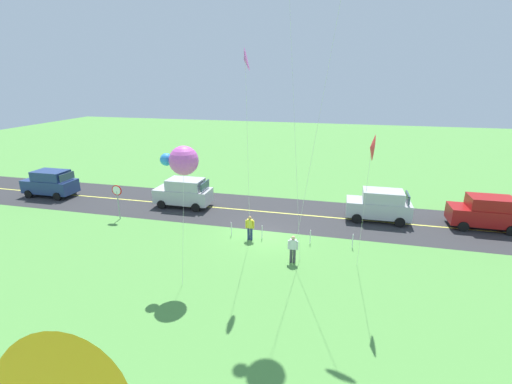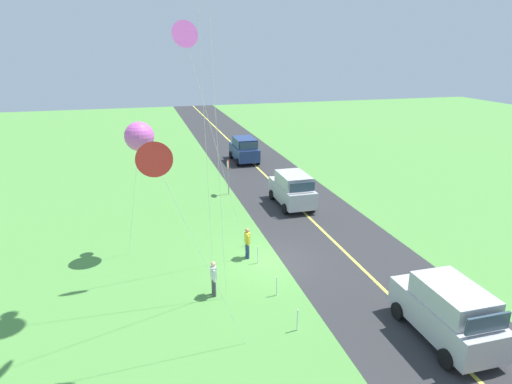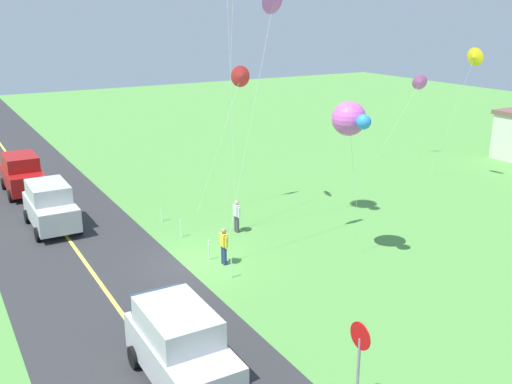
{
  "view_description": "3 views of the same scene",
  "coord_description": "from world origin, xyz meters",
  "px_view_note": "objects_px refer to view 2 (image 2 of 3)",
  "views": [
    {
      "loc": [
        -4.62,
        21.11,
        9.86
      ],
      "look_at": [
        -0.01,
        2.22,
        3.6
      ],
      "focal_mm": 25.26,
      "sensor_mm": 36.0,
      "label": 1
    },
    {
      "loc": [
        -18.71,
        5.87,
        10.19
      ],
      "look_at": [
        1.19,
        0.45,
        3.28
      ],
      "focal_mm": 30.79,
      "sensor_mm": 36.0,
      "label": 2
    },
    {
      "loc": [
        20.71,
        -9.02,
        10.17
      ],
      "look_at": [
        1.84,
        1.93,
        3.37
      ],
      "focal_mm": 40.51,
      "sensor_mm": 36.0,
      "label": 3
    }
  ],
  "objects_px": {
    "car_parked_east_far": "(244,149)",
    "kite_orange_near": "(139,136)",
    "car_suv_foreground": "(292,189)",
    "car_parked_west_near": "(447,311)",
    "stop_sign": "(228,170)",
    "person_adult_companion": "(247,242)",
    "kite_blue_mid": "(185,36)",
    "kite_green_far": "(154,160)",
    "person_adult_near": "(213,277)"
  },
  "relations": [
    {
      "from": "car_parked_east_far",
      "to": "kite_green_far",
      "type": "bearing_deg",
      "value": 160.66
    },
    {
      "from": "kite_blue_mid",
      "to": "kite_green_far",
      "type": "distance_m",
      "value": 7.15
    },
    {
      "from": "person_adult_near",
      "to": "person_adult_companion",
      "type": "bearing_deg",
      "value": 55.89
    },
    {
      "from": "person_adult_near",
      "to": "person_adult_companion",
      "type": "relative_size",
      "value": 1.0
    },
    {
      "from": "person_adult_companion",
      "to": "kite_orange_near",
      "type": "xyz_separation_m",
      "value": [
        2.01,
        4.77,
        5.21
      ]
    },
    {
      "from": "kite_blue_mid",
      "to": "person_adult_near",
      "type": "bearing_deg",
      "value": -170.2
    },
    {
      "from": "kite_orange_near",
      "to": "kite_blue_mid",
      "type": "bearing_deg",
      "value": -140.4
    },
    {
      "from": "kite_blue_mid",
      "to": "kite_orange_near",
      "type": "relative_size",
      "value": 1.65
    },
    {
      "from": "car_parked_west_near",
      "to": "person_adult_companion",
      "type": "xyz_separation_m",
      "value": [
        8.11,
        5.36,
        -0.29
      ]
    },
    {
      "from": "car_suv_foreground",
      "to": "car_parked_west_near",
      "type": "height_order",
      "value": "same"
    },
    {
      "from": "car_parked_west_near",
      "to": "kite_green_far",
      "type": "distance_m",
      "value": 11.5
    },
    {
      "from": "person_adult_near",
      "to": "car_suv_foreground",
      "type": "bearing_deg",
      "value": 56.45
    },
    {
      "from": "stop_sign",
      "to": "person_adult_companion",
      "type": "relative_size",
      "value": 1.6
    },
    {
      "from": "car_suv_foreground",
      "to": "person_adult_near",
      "type": "bearing_deg",
      "value": 144.07
    },
    {
      "from": "kite_blue_mid",
      "to": "kite_green_far",
      "type": "height_order",
      "value": "kite_blue_mid"
    },
    {
      "from": "car_parked_west_near",
      "to": "person_adult_near",
      "type": "relative_size",
      "value": 2.75
    },
    {
      "from": "car_parked_east_far",
      "to": "kite_orange_near",
      "type": "xyz_separation_m",
      "value": [
        -16.83,
        9.24,
        4.93
      ]
    },
    {
      "from": "kite_blue_mid",
      "to": "kite_orange_near",
      "type": "distance_m",
      "value": 5.57
    },
    {
      "from": "car_parked_east_far",
      "to": "stop_sign",
      "type": "distance_m",
      "value": 9.43
    },
    {
      "from": "stop_sign",
      "to": "person_adult_companion",
      "type": "xyz_separation_m",
      "value": [
        -10.04,
        1.14,
        -0.94
      ]
    },
    {
      "from": "stop_sign",
      "to": "person_adult_companion",
      "type": "distance_m",
      "value": 10.14
    },
    {
      "from": "car_parked_east_far",
      "to": "person_adult_companion",
      "type": "relative_size",
      "value": 2.75
    },
    {
      "from": "person_adult_companion",
      "to": "car_parked_east_far",
      "type": "bearing_deg",
      "value": -111.16
    },
    {
      "from": "car_parked_east_far",
      "to": "kite_blue_mid",
      "type": "distance_m",
      "value": 22.69
    },
    {
      "from": "person_adult_near",
      "to": "car_parked_east_far",
      "type": "bearing_deg",
      "value": 75.33
    },
    {
      "from": "car_suv_foreground",
      "to": "person_adult_companion",
      "type": "bearing_deg",
      "value": 144.33
    },
    {
      "from": "car_parked_east_far",
      "to": "kite_blue_mid",
      "type": "xyz_separation_m",
      "value": [
        -19.37,
        7.14,
        9.41
      ]
    },
    {
      "from": "car_parked_west_near",
      "to": "kite_blue_mid",
      "type": "xyz_separation_m",
      "value": [
        7.58,
        8.03,
        9.41
      ]
    },
    {
      "from": "stop_sign",
      "to": "kite_green_far",
      "type": "distance_m",
      "value": 18.18
    },
    {
      "from": "stop_sign",
      "to": "kite_orange_near",
      "type": "distance_m",
      "value": 10.85
    },
    {
      "from": "kite_green_far",
      "to": "car_suv_foreground",
      "type": "bearing_deg",
      "value": -35.01
    },
    {
      "from": "car_parked_east_far",
      "to": "kite_green_far",
      "type": "height_order",
      "value": "kite_green_far"
    },
    {
      "from": "car_parked_west_near",
      "to": "kite_orange_near",
      "type": "xyz_separation_m",
      "value": [
        10.12,
        10.13,
        4.93
      ]
    },
    {
      "from": "car_parked_west_near",
      "to": "person_adult_near",
      "type": "distance_m",
      "value": 9.15
    },
    {
      "from": "car_parked_east_far",
      "to": "kite_green_far",
      "type": "xyz_separation_m",
      "value": [
        -25.31,
        8.88,
        5.84
      ]
    },
    {
      "from": "stop_sign",
      "to": "person_adult_near",
      "type": "xyz_separation_m",
      "value": [
        -13.07,
        3.38,
        -0.94
      ]
    },
    {
      "from": "car_suv_foreground",
      "to": "person_adult_companion",
      "type": "xyz_separation_m",
      "value": [
        -6.61,
        4.75,
        -0.29
      ]
    },
    {
      "from": "kite_green_far",
      "to": "kite_orange_near",
      "type": "relative_size",
      "value": 1.12
    },
    {
      "from": "car_suv_foreground",
      "to": "person_adult_companion",
      "type": "relative_size",
      "value": 2.75
    },
    {
      "from": "kite_orange_near",
      "to": "car_suv_foreground",
      "type": "bearing_deg",
      "value": -64.19
    },
    {
      "from": "person_adult_near",
      "to": "person_adult_companion",
      "type": "distance_m",
      "value": 3.77
    },
    {
      "from": "stop_sign",
      "to": "kite_green_far",
      "type": "relative_size",
      "value": 0.34
    },
    {
      "from": "car_suv_foreground",
      "to": "kite_green_far",
      "type": "distance_m",
      "value": 17.01
    },
    {
      "from": "car_parked_east_far",
      "to": "kite_blue_mid",
      "type": "height_order",
      "value": "kite_blue_mid"
    },
    {
      "from": "person_adult_near",
      "to": "person_adult_companion",
      "type": "height_order",
      "value": "same"
    },
    {
      "from": "kite_blue_mid",
      "to": "kite_green_far",
      "type": "relative_size",
      "value": 1.48
    },
    {
      "from": "car_parked_west_near",
      "to": "kite_green_far",
      "type": "bearing_deg",
      "value": 80.48
    },
    {
      "from": "car_suv_foreground",
      "to": "kite_green_far",
      "type": "relative_size",
      "value": 0.58
    },
    {
      "from": "kite_green_far",
      "to": "person_adult_companion",
      "type": "bearing_deg",
      "value": -34.32
    },
    {
      "from": "car_parked_west_near",
      "to": "car_parked_east_far",
      "type": "height_order",
      "value": "same"
    }
  ]
}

